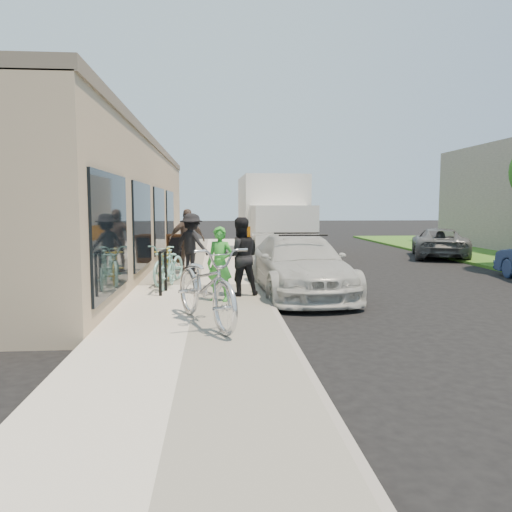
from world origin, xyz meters
name	(u,v)px	position (x,y,z in m)	size (l,w,h in m)	color
ground	(297,316)	(0.00, 0.00, 0.00)	(120.00, 120.00, 0.00)	black
sidewalk	(198,288)	(-2.00, 3.00, 0.07)	(3.00, 34.00, 0.15)	beige
curb	(260,287)	(-0.45, 3.00, 0.07)	(0.12, 34.00, 0.13)	gray
storefront	(107,205)	(-5.24, 7.99, 2.12)	(3.60, 20.00, 4.22)	tan
bike_rack	(163,267)	(-2.74, 1.85, 0.74)	(0.12, 0.69, 0.98)	black
sandwich_board	(175,248)	(-2.94, 7.85, 0.65)	(0.67, 0.68, 0.97)	black
sedan_white	(299,265)	(0.41, 2.29, 0.71)	(2.25, 4.97, 1.45)	beige
sedan_silver	(292,263)	(0.42, 3.48, 0.61)	(1.43, 3.55, 1.21)	gray
moving_truck	(273,220)	(0.85, 11.57, 1.48)	(2.67, 6.85, 3.34)	white
far_car_gray	(439,243)	(7.49, 10.20, 0.60)	(1.99, 4.31, 1.20)	#4F5154
tandem_bike	(206,285)	(-1.72, -1.16, 0.81)	(0.87, 2.50, 1.31)	silver
woman_rider	(220,264)	(-1.48, 0.87, 0.92)	(0.56, 0.37, 1.53)	green
man_standing	(240,256)	(-1.04, 1.48, 1.00)	(0.83, 0.65, 1.71)	black
cruiser_bike_a	(168,269)	(-2.71, 2.56, 0.61)	(0.43, 1.51, 0.91)	#82C3BB
cruiser_bike_b	(169,264)	(-2.74, 3.35, 0.64)	(0.66, 1.88, 0.99)	#82C3BB
cruiser_bike_c	(166,266)	(-2.82, 3.32, 0.60)	(0.42, 1.49, 0.89)	gold
bystander_a	(192,244)	(-2.25, 5.08, 1.02)	(1.12, 0.64, 1.74)	black
bystander_b	(187,240)	(-2.43, 5.79, 1.08)	(1.09, 0.45, 1.86)	brown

